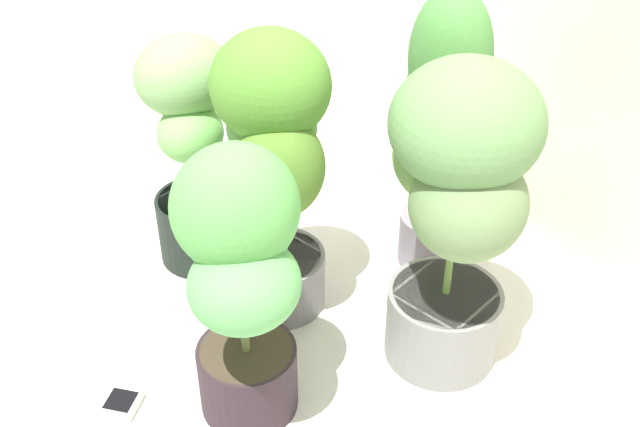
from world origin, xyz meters
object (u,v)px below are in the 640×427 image
(potted_plant_back_center, at_px, (444,113))
(potted_plant_back_right, at_px, (457,194))
(potted_plant_front_left, at_px, (192,145))
(hygrometer_box, at_px, (121,404))
(potted_plant_center, at_px, (273,157))
(potted_plant_front_right, at_px, (240,267))

(potted_plant_back_center, bearing_deg, potted_plant_back_right, -27.58)
(potted_plant_front_left, distance_m, hygrometer_box, 0.70)
(hygrometer_box, bearing_deg, potted_plant_back_center, 138.92)
(potted_plant_back_center, relative_size, hygrometer_box, 7.27)
(potted_plant_center, xyz_separation_m, hygrometer_box, (0.19, -0.48, -0.45))
(potted_plant_front_right, height_order, hygrometer_box, potted_plant_front_right)
(potted_plant_front_right, distance_m, hygrometer_box, 0.50)
(potted_plant_front_left, bearing_deg, potted_plant_back_right, 33.98)
(potted_plant_front_left, relative_size, hygrometer_box, 6.07)
(potted_plant_back_center, distance_m, potted_plant_back_right, 0.38)
(potted_plant_front_right, xyz_separation_m, hygrometer_box, (-0.11, -0.28, -0.40))
(hygrometer_box, bearing_deg, potted_plant_front_right, 106.64)
(potted_plant_front_left, bearing_deg, hygrometer_box, -36.26)
(potted_plant_back_right, bearing_deg, hygrometer_box, -100.93)
(potted_plant_front_right, bearing_deg, potted_plant_center, 147.22)
(potted_plant_back_right, relative_size, hygrometer_box, 7.06)
(potted_plant_back_center, relative_size, potted_plant_front_right, 1.17)
(potted_plant_back_right, height_order, potted_plant_front_right, potted_plant_back_right)
(potted_plant_front_left, xyz_separation_m, hygrometer_box, (0.48, -0.35, -0.36))
(potted_plant_back_center, xyz_separation_m, potted_plant_front_right, (0.29, -0.67, -0.07))
(potted_plant_front_right, bearing_deg, hygrometer_box, -111.36)
(potted_plant_back_right, bearing_deg, potted_plant_front_right, -94.61)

